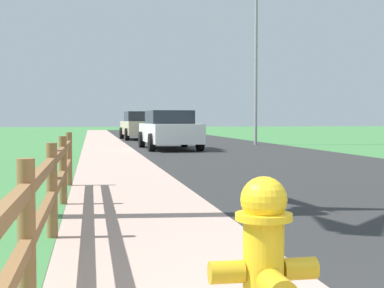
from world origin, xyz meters
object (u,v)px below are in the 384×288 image
at_px(parked_suv_white, 169,130).
at_px(street_lamp, 258,53).
at_px(fire_hydrant, 264,265).
at_px(parked_car_beige, 140,125).

distance_m(parked_suv_white, street_lamp, 6.39).
height_order(parked_suv_white, street_lamp, street_lamp).
bearing_deg(street_lamp, parked_suv_white, -147.31).
distance_m(fire_hydrant, parked_car_beige, 30.23).
relative_size(parked_car_beige, street_lamp, 0.66).
bearing_deg(parked_suv_white, parked_car_beige, 91.19).
bearing_deg(fire_hydrant, parked_suv_white, 83.56).
height_order(fire_hydrant, street_lamp, street_lamp).
distance_m(parked_car_beige, street_lamp, 9.72).
xyz_separation_m(parked_suv_white, street_lamp, (4.52, 2.90, 3.46)).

